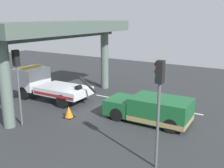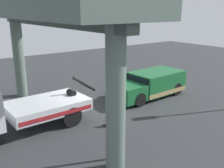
% 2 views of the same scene
% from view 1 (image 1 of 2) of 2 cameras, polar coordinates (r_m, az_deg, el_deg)
% --- Properties ---
extents(ground_plane, '(60.00, 40.00, 0.10)m').
position_cam_1_polar(ground_plane, '(18.60, -5.23, -5.31)').
color(ground_plane, '#2D3033').
extents(lane_stripe_west, '(2.60, 0.16, 0.01)m').
position_cam_1_polar(lane_stripe_west, '(18.45, 15.48, -5.79)').
color(lane_stripe_west, silver).
rests_on(lane_stripe_west, ground).
extents(lane_stripe_mid, '(2.60, 0.16, 0.01)m').
position_cam_1_polar(lane_stripe_mid, '(20.78, -0.56, -2.95)').
color(lane_stripe_mid, silver).
rests_on(lane_stripe_mid, ground).
extents(lane_stripe_east, '(2.60, 0.16, 0.01)m').
position_cam_1_polar(lane_stripe_east, '(24.39, -12.56, -0.65)').
color(lane_stripe_east, silver).
rests_on(lane_stripe_east, ground).
extents(tow_truck_white, '(7.28, 2.55, 2.46)m').
position_cam_1_polar(tow_truck_white, '(20.93, -14.61, 0.11)').
color(tow_truck_white, silver).
rests_on(tow_truck_white, ground).
extents(towed_van_green, '(5.25, 2.33, 1.58)m').
position_cam_1_polar(towed_van_green, '(16.03, 8.68, -5.56)').
color(towed_van_green, '#195B2D').
rests_on(towed_van_green, ground).
extents(overpass_structure, '(3.60, 12.14, 5.93)m').
position_cam_1_polar(overpass_structure, '(18.76, -10.40, 11.01)').
color(overpass_structure, '#596B60').
rests_on(overpass_structure, ground).
extents(traffic_light_near, '(0.39, 0.32, 4.62)m').
position_cam_1_polar(traffic_light_near, '(10.46, 10.22, -1.74)').
color(traffic_light_near, '#515456').
rests_on(traffic_light_near, ground).
extents(traffic_light_far, '(0.39, 0.32, 4.47)m').
position_cam_1_polar(traffic_light_far, '(15.62, -20.13, 2.60)').
color(traffic_light_far, '#515456').
rests_on(traffic_light_far, ground).
extents(traffic_cone_orange, '(0.63, 0.63, 0.75)m').
position_cam_1_polar(traffic_cone_orange, '(16.86, -9.46, -6.11)').
color(traffic_cone_orange, orange).
rests_on(traffic_cone_orange, ground).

